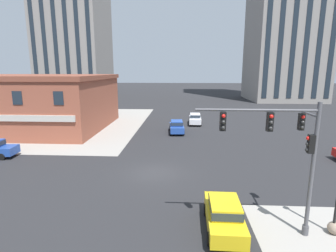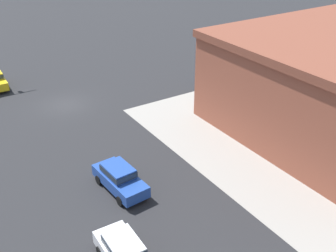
# 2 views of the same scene
# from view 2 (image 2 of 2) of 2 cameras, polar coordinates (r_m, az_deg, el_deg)

# --- Properties ---
(ground_plane) EXTENTS (320.00, 320.00, 0.00)m
(ground_plane) POSITION_cam_2_polar(r_m,az_deg,el_deg) (38.92, -14.31, 2.93)
(ground_plane) COLOR #262628
(car_main_southbound_near) EXTENTS (2.13, 4.51, 1.68)m
(car_main_southbound_near) POSITION_cam_2_polar(r_m,az_deg,el_deg) (26.34, -6.85, -7.21)
(car_main_southbound_near) COLOR #23479E
(car_main_southbound_near) RESTS_ON ground
(car_cross_eastbound) EXTENTS (4.48, 2.04, 1.68)m
(car_cross_eastbound) POSITION_cam_2_polar(r_m,az_deg,el_deg) (43.27, 7.37, 7.54)
(car_cross_eastbound) COLOR #23479E
(car_cross_eastbound) RESTS_ON ground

